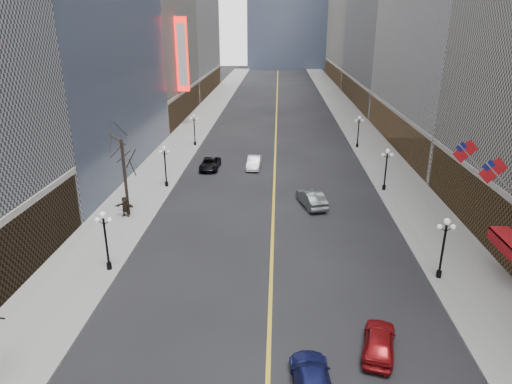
# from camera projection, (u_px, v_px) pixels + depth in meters

# --- Properties ---
(sidewalk_east) EXTENTS (6.00, 230.00, 0.15)m
(sidewalk_east) POSITION_uv_depth(u_px,v_px,m) (367.00, 141.00, 69.54)
(sidewalk_east) COLOR gray
(sidewalk_east) RESTS_ON ground
(sidewalk_west) EXTENTS (6.00, 230.00, 0.15)m
(sidewalk_west) POSITION_uv_depth(u_px,v_px,m) (186.00, 139.00, 70.81)
(sidewalk_west) COLOR gray
(sidewalk_west) RESTS_ON ground
(lane_line) EXTENTS (0.25, 200.00, 0.02)m
(lane_line) POSITION_uv_depth(u_px,v_px,m) (276.00, 127.00, 79.56)
(lane_line) COLOR gold
(lane_line) RESTS_ON ground
(streetlamp_east_1) EXTENTS (1.26, 0.44, 4.52)m
(streetlamp_east_1) POSITION_uv_depth(u_px,v_px,m) (444.00, 242.00, 31.20)
(streetlamp_east_1) COLOR black
(streetlamp_east_1) RESTS_ON sidewalk_east
(streetlamp_east_2) EXTENTS (1.26, 0.44, 4.52)m
(streetlamp_east_2) POSITION_uv_depth(u_px,v_px,m) (386.00, 165.00, 48.05)
(streetlamp_east_2) COLOR black
(streetlamp_east_2) RESTS_ON sidewalk_east
(streetlamp_east_3) EXTENTS (1.26, 0.44, 4.52)m
(streetlamp_east_3) POSITION_uv_depth(u_px,v_px,m) (359.00, 128.00, 64.91)
(streetlamp_east_3) COLOR black
(streetlamp_east_3) RESTS_ON sidewalk_east
(streetlamp_west_1) EXTENTS (1.26, 0.44, 4.52)m
(streetlamp_west_1) POSITION_uv_depth(u_px,v_px,m) (105.00, 235.00, 32.27)
(streetlamp_west_1) COLOR black
(streetlamp_west_1) RESTS_ON sidewalk_west
(streetlamp_west_2) EXTENTS (1.26, 0.44, 4.52)m
(streetlamp_west_2) POSITION_uv_depth(u_px,v_px,m) (165.00, 162.00, 49.12)
(streetlamp_west_2) COLOR black
(streetlamp_west_2) RESTS_ON sidewalk_west
(streetlamp_west_3) EXTENTS (1.26, 0.44, 4.52)m
(streetlamp_west_3) POSITION_uv_depth(u_px,v_px,m) (194.00, 127.00, 65.98)
(streetlamp_west_3) COLOR black
(streetlamp_west_3) RESTS_ON sidewalk_west
(flag_4) EXTENTS (2.87, 0.12, 2.87)m
(flag_4) POSITION_uv_depth(u_px,v_px,m) (495.00, 173.00, 31.39)
(flag_4) COLOR #B2B2B7
(flag_4) RESTS_ON ground
(flag_5) EXTENTS (2.87, 0.12, 2.87)m
(flag_5) POSITION_uv_depth(u_px,v_px,m) (467.00, 153.00, 36.07)
(flag_5) COLOR #B2B2B7
(flag_5) RESTS_ON ground
(awning_c) EXTENTS (1.40, 4.00, 0.93)m
(awning_c) POSITION_uv_depth(u_px,v_px,m) (509.00, 241.00, 30.94)
(awning_c) COLOR maroon
(awning_c) RESTS_ON ground
(theatre_marquee) EXTENTS (2.00, 0.55, 12.00)m
(theatre_marquee) POSITION_uv_depth(u_px,v_px,m) (182.00, 55.00, 76.10)
(theatre_marquee) COLOR red
(theatre_marquee) RESTS_ON ground
(tree_west_far) EXTENTS (3.60, 3.60, 7.92)m
(tree_west_far) POSITION_uv_depth(u_px,v_px,m) (122.00, 152.00, 40.55)
(tree_west_far) COLOR #2D231C
(tree_west_far) RESTS_ON sidewalk_west
(car_nb_mid) EXTENTS (1.73, 4.51, 1.47)m
(car_nb_mid) POSITION_uv_depth(u_px,v_px,m) (254.00, 162.00, 56.54)
(car_nb_mid) COLOR white
(car_nb_mid) RESTS_ON ground
(car_nb_far) EXTENTS (2.30, 4.85, 1.34)m
(car_nb_far) POSITION_uv_depth(u_px,v_px,m) (210.00, 164.00, 56.19)
(car_nb_far) COLOR black
(car_nb_far) RESTS_ON ground
(car_sb_near) EXTENTS (2.22, 4.84, 1.37)m
(car_sb_near) POSITION_uv_depth(u_px,v_px,m) (312.00, 380.00, 22.14)
(car_sb_near) COLOR #161B53
(car_sb_near) RESTS_ON ground
(car_sb_mid) EXTENTS (2.65, 4.46, 1.42)m
(car_sb_mid) POSITION_uv_depth(u_px,v_px,m) (379.00, 341.00, 24.81)
(car_sb_mid) COLOR maroon
(car_sb_mid) RESTS_ON ground
(car_sb_far) EXTENTS (3.00, 5.20, 1.62)m
(car_sb_far) POSITION_uv_depth(u_px,v_px,m) (311.00, 198.00, 44.75)
(car_sb_far) COLOR #555B5E
(car_sb_far) RESTS_ON ground
(ped_west_far) EXTENTS (1.82, 0.66, 1.92)m
(ped_west_far) POSITION_uv_depth(u_px,v_px,m) (125.00, 207.00, 41.94)
(ped_west_far) COLOR black
(ped_west_far) RESTS_ON sidewalk_west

